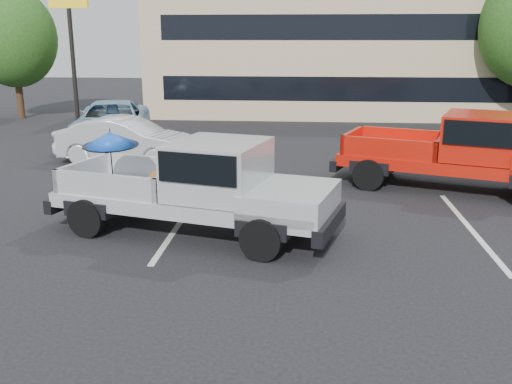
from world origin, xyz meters
TOP-DOWN VIEW (x-y plane):
  - ground at (0.00, 0.00)m, footprint 90.00×90.00m
  - stripe_left at (-3.00, 2.00)m, footprint 0.12×5.00m
  - stripe_right at (3.00, 2.00)m, footprint 0.12×5.00m
  - motel_building at (2.00, 20.99)m, footprint 20.40×8.40m
  - motel_sign at (-10.00, 14.00)m, footprint 1.60×0.22m
  - tree_left at (-14.00, 17.00)m, footprint 3.96×3.96m
  - tree_back at (6.00, 24.00)m, footprint 4.68×4.68m
  - silver_pickup at (-2.29, 1.23)m, footprint 6.00×3.37m
  - red_pickup at (3.77, 5.03)m, footprint 6.31×3.99m
  - silver_sedan at (-5.85, 7.52)m, footprint 4.47×2.18m
  - blue_suv at (-7.40, 10.75)m, footprint 3.76×5.97m

SIDE VIEW (x-z plane):
  - ground at x=0.00m, z-range 0.00..0.00m
  - stripe_left at x=-3.00m, z-range 0.00..0.01m
  - stripe_right at x=3.00m, z-range 0.00..0.01m
  - silver_sedan at x=-5.85m, z-range 0.00..1.41m
  - blue_suv at x=-7.40m, z-range 0.00..1.54m
  - silver_pickup at x=-2.29m, z-range 0.02..2.08m
  - red_pickup at x=3.77m, z-range 0.09..2.06m
  - motel_building at x=2.00m, z-range 0.06..6.36m
  - tree_left at x=-14.00m, z-range 0.72..6.74m
  - tree_back at x=6.00m, z-range 0.86..7.97m
  - motel_sign at x=-10.00m, z-range 1.65..7.65m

